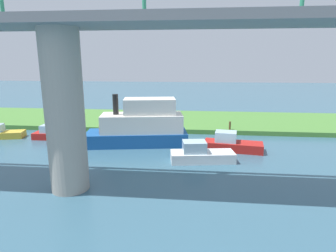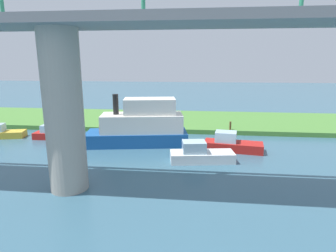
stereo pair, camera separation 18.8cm
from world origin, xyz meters
name	(u,v)px [view 1 (the left image)]	position (x,y,z in m)	size (l,w,h in m)	color
ground_plane	(158,133)	(0.00, 0.00, 0.00)	(160.00, 160.00, 0.00)	#386075
grassy_bank	(165,120)	(0.00, -6.00, 0.25)	(80.00, 12.00, 0.50)	#4C8438
bridge_pylon	(65,113)	(3.57, 14.38, 4.80)	(2.27, 2.27, 9.61)	#9E998E
bridge_span	(57,17)	(3.57, 14.36, 10.10)	(62.98, 4.30, 3.25)	slate
person_on_bank	(119,117)	(5.19, -2.73, 1.20)	(0.45, 0.45, 1.39)	#2D334C
mooring_post	(230,126)	(-7.79, -0.49, 0.94)	(0.20, 0.20, 0.89)	brown
riverboat_paddlewheel	(140,126)	(1.15, 4.37, 1.79)	(9.83, 4.66, 4.83)	#195199
motorboat_white	(231,144)	(-7.28, 5.43, 0.60)	(5.29, 2.55, 1.69)	red
motorboat_red	(200,154)	(-4.52, 8.59, 0.59)	(5.21, 2.51, 1.67)	white
houseboat_blue	(0,133)	(16.07, 3.63, 0.52)	(4.62, 2.53, 1.46)	gold
pontoon_yellow	(54,134)	(10.38, 3.33, 0.51)	(4.35, 1.66, 1.43)	red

